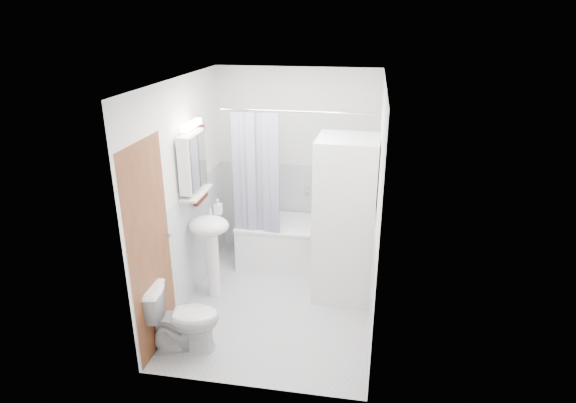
% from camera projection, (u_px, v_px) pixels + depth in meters
% --- Properties ---
extents(floor, '(2.60, 2.60, 0.00)m').
position_uv_depth(floor, '(278.00, 303.00, 5.30)').
color(floor, '#B8B8BC').
rests_on(floor, ground).
extents(room_walls, '(2.60, 2.60, 2.60)m').
position_uv_depth(room_walls, '(277.00, 175.00, 4.76)').
color(room_walls, white).
rests_on(room_walls, ground).
extents(wainscot, '(1.98, 2.58, 2.58)m').
position_uv_depth(wainscot, '(282.00, 242.00, 5.35)').
color(wainscot, silver).
rests_on(wainscot, ground).
extents(door, '(0.05, 2.00, 2.00)m').
position_uv_depth(door, '(168.00, 235.00, 4.58)').
color(door, brown).
rests_on(door, ground).
extents(bathtub, '(1.48, 0.70, 0.57)m').
position_uv_depth(bathtub, '(298.00, 242.00, 6.02)').
color(bathtub, white).
rests_on(bathtub, ground).
extents(tub_spout, '(0.04, 0.12, 0.04)m').
position_uv_depth(tub_spout, '(318.00, 191.00, 6.08)').
color(tub_spout, silver).
rests_on(tub_spout, room_walls).
extents(curtain_rod, '(1.66, 0.02, 0.02)m').
position_uv_depth(curtain_rod, '(296.00, 111.00, 5.14)').
color(curtain_rod, silver).
rests_on(curtain_rod, room_walls).
extents(shower_curtain, '(0.55, 0.02, 1.45)m').
position_uv_depth(shower_curtain, '(256.00, 176.00, 5.48)').
color(shower_curtain, '#161D4D').
rests_on(shower_curtain, curtain_rod).
extents(sink, '(0.44, 0.37, 1.04)m').
position_uv_depth(sink, '(210.00, 238.00, 5.22)').
color(sink, white).
rests_on(sink, ground).
extents(medicine_cabinet, '(0.13, 0.50, 0.71)m').
position_uv_depth(medicine_cabinet, '(193.00, 160.00, 4.97)').
color(medicine_cabinet, white).
rests_on(medicine_cabinet, room_walls).
extents(shelf, '(0.18, 0.54, 0.02)m').
position_uv_depth(shelf, '(196.00, 193.00, 5.10)').
color(shelf, silver).
rests_on(shelf, room_walls).
extents(shower_caddy, '(0.22, 0.06, 0.02)m').
position_uv_depth(shower_caddy, '(323.00, 171.00, 5.97)').
color(shower_caddy, silver).
rests_on(shower_caddy, room_walls).
extents(towel, '(0.07, 0.35, 0.84)m').
position_uv_depth(towel, '(199.00, 164.00, 5.25)').
color(towel, maroon).
rests_on(towel, room_walls).
extents(washer_dryer, '(0.67, 0.66, 1.81)m').
position_uv_depth(washer_dryer, '(345.00, 220.00, 5.18)').
color(washer_dryer, white).
rests_on(washer_dryer, ground).
extents(toilet, '(0.73, 0.50, 0.66)m').
position_uv_depth(toilet, '(183.00, 318.00, 4.47)').
color(toilet, white).
rests_on(toilet, ground).
extents(soap_pump, '(0.08, 0.17, 0.08)m').
position_uv_depth(soap_pump, '(218.00, 211.00, 5.30)').
color(soap_pump, gray).
rests_on(soap_pump, sink).
extents(shelf_bottle, '(0.07, 0.18, 0.07)m').
position_uv_depth(shelf_bottle, '(191.00, 194.00, 4.94)').
color(shelf_bottle, gray).
rests_on(shelf_bottle, shelf).
extents(shelf_cup, '(0.10, 0.09, 0.10)m').
position_uv_depth(shelf_cup, '(200.00, 184.00, 5.19)').
color(shelf_cup, gray).
rests_on(shelf_cup, shelf).
extents(shampoo_a, '(0.13, 0.17, 0.13)m').
position_uv_depth(shampoo_a, '(324.00, 165.00, 5.94)').
color(shampoo_a, gray).
rests_on(shampoo_a, shower_caddy).
extents(shampoo_b, '(0.08, 0.21, 0.08)m').
position_uv_depth(shampoo_b, '(334.00, 168.00, 5.93)').
color(shampoo_b, '#245992').
rests_on(shampoo_b, shower_caddy).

